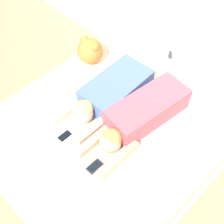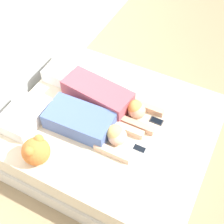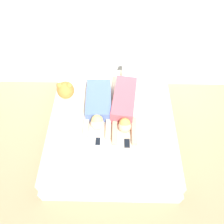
{
  "view_description": "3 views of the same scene",
  "coord_description": "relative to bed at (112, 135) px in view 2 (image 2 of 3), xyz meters",
  "views": [
    {
      "loc": [
        1.14,
        -1.16,
        2.71
      ],
      "look_at": [
        0.0,
        0.0,
        0.63
      ],
      "focal_mm": 50.0,
      "sensor_mm": 36.0,
      "label": 1
    },
    {
      "loc": [
        -1.76,
        -0.9,
        3.03
      ],
      "look_at": [
        0.0,
        0.0,
        0.63
      ],
      "focal_mm": 50.0,
      "sensor_mm": 36.0,
      "label": 2
    },
    {
      "loc": [
        0.04,
        -1.8,
        3.09
      ],
      "look_at": [
        0.0,
        0.0,
        0.63
      ],
      "focal_mm": 35.0,
      "sensor_mm": 36.0,
      "label": 3
    }
  ],
  "objects": [
    {
      "name": "ground_plane",
      "position": [
        0.0,
        0.0,
        -0.24
      ],
      "size": [
        12.0,
        12.0,
        0.0
      ],
      "primitive_type": "plane",
      "color": "#9E8460"
    },
    {
      "name": "bed",
      "position": [
        0.0,
        0.0,
        0.0
      ],
      "size": [
        1.85,
        2.09,
        0.48
      ],
      "color": "beige",
      "rests_on": "ground_plane"
    },
    {
      "name": "pillow_head_left",
      "position": [
        -0.4,
        0.81,
        0.32
      ],
      "size": [
        0.5,
        0.36,
        0.15
      ],
      "color": "white",
      "rests_on": "bed"
    },
    {
      "name": "pillow_head_right",
      "position": [
        0.4,
        0.81,
        0.32
      ],
      "size": [
        0.5,
        0.36,
        0.15
      ],
      "color": "white",
      "rests_on": "bed"
    },
    {
      "name": "person_left",
      "position": [
        -0.2,
        0.16,
        0.34
      ],
      "size": [
        0.39,
        0.97,
        0.22
      ],
      "color": "#4C66A5",
      "rests_on": "bed"
    },
    {
      "name": "person_right",
      "position": [
        0.18,
        0.16,
        0.35
      ],
      "size": [
        0.4,
        1.1,
        0.22
      ],
      "color": "#B24C59",
      "rests_on": "bed"
    },
    {
      "name": "cell_phone_left",
      "position": [
        -0.18,
        -0.39,
        0.25
      ],
      "size": [
        0.08,
        0.14,
        0.01
      ],
      "color": "silver",
      "rests_on": "bed"
    },
    {
      "name": "cell_phone_right",
      "position": [
        0.21,
        -0.41,
        0.25
      ],
      "size": [
        0.08,
        0.14,
        0.01
      ],
      "color": "#2D2D33",
      "rests_on": "bed"
    },
    {
      "name": "plush_toy",
      "position": [
        -0.71,
        0.41,
        0.38
      ],
      "size": [
        0.26,
        0.26,
        0.28
      ],
      "color": "orange",
      "rests_on": "bed"
    }
  ]
}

